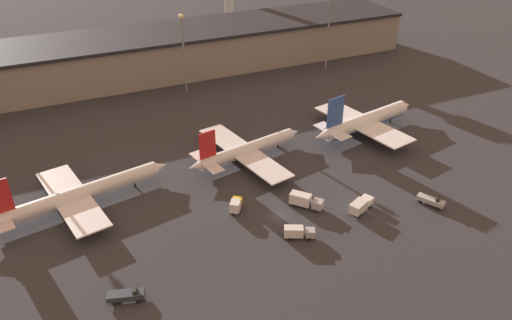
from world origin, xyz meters
TOP-DOWN VIEW (x-y plane):
  - ground at (0.00, 0.00)m, footprint 600.00×600.00m
  - terminal_building at (0.00, 101.63)m, footprint 201.41×31.49m
  - airplane_0 at (-41.66, 23.34)m, footprint 46.10×31.94m
  - airplane_1 at (3.32, 27.02)m, footprint 36.57×36.10m
  - airplane_2 at (42.29, 27.01)m, footprint 40.41×34.03m
  - service_vehicle_0 at (0.30, -8.47)m, footprint 6.90×4.74m
  - service_vehicle_1 at (-8.26, 6.27)m, footprint 4.39×5.05m
  - service_vehicle_2 at (7.28, 0.99)m, footprint 7.09×7.56m
  - service_vehicle_3 at (-37.54, -11.14)m, footprint 7.22×4.09m
  - service_vehicle_4 at (18.34, -5.84)m, footprint 7.68×5.41m
  - service_vehicle_5 at (35.11, -10.73)m, footprint 4.80×6.70m
  - lamp_post_1 at (2.59, 78.90)m, footprint 1.80×1.80m
  - lamp_post_2 at (60.14, 78.90)m, footprint 1.80×1.80m

SIDE VIEW (x-z plane):
  - ground at x=0.00m, z-range 0.00..0.00m
  - service_vehicle_5 at x=35.11m, z-range -0.07..2.58m
  - service_vehicle_3 at x=-37.54m, z-range -0.07..2.61m
  - service_vehicle_0 at x=0.30m, z-range 0.21..3.11m
  - service_vehicle_4 at x=18.34m, z-range 0.21..3.21m
  - service_vehicle_1 at x=-8.26m, z-range 0.17..3.29m
  - service_vehicle_2 at x=7.28m, z-range 0.21..3.57m
  - airplane_1 at x=3.32m, z-range -3.08..9.16m
  - airplane_0 at x=-41.66m, z-range -3.35..9.86m
  - airplane_2 at x=42.29m, z-range -3.61..11.24m
  - terminal_building at x=0.00m, z-range 0.04..15.97m
  - lamp_post_1 at x=2.59m, z-range 3.54..31.42m
  - lamp_post_2 at x=60.14m, z-range 3.57..32.15m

